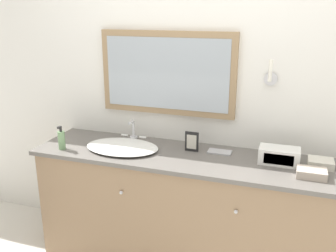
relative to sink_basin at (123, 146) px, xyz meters
name	(u,v)px	position (x,y,z in m)	size (l,w,h in m)	color
wall_back	(200,85)	(0.48, 0.33, 0.41)	(8.00, 0.18, 2.55)	white
vanity_counter	(187,210)	(0.48, 0.02, -0.44)	(2.19, 0.57, 0.84)	#937556
sink_basin	(123,146)	(0.00, 0.00, 0.00)	(0.54, 0.42, 0.16)	white
soap_bottle	(62,140)	(-0.41, -0.14, 0.05)	(0.05, 0.05, 0.17)	#709966
appliance_box	(279,156)	(1.08, 0.09, 0.03)	(0.26, 0.15, 0.10)	white
picture_frame	(192,142)	(0.48, 0.12, 0.05)	(0.10, 0.01, 0.14)	black
hand_towel_near_sink	(321,163)	(1.33, 0.11, 0.01)	(0.16, 0.13, 0.05)	silver
hand_towel_far_corner	(312,173)	(1.28, -0.07, 0.01)	(0.17, 0.12, 0.05)	#B7A899
metal_tray	(220,152)	(0.68, 0.15, -0.01)	(0.16, 0.09, 0.01)	#ADADB2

